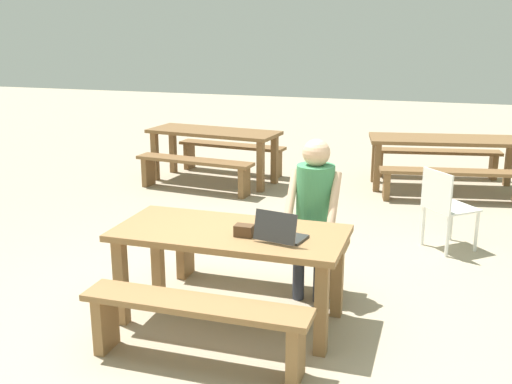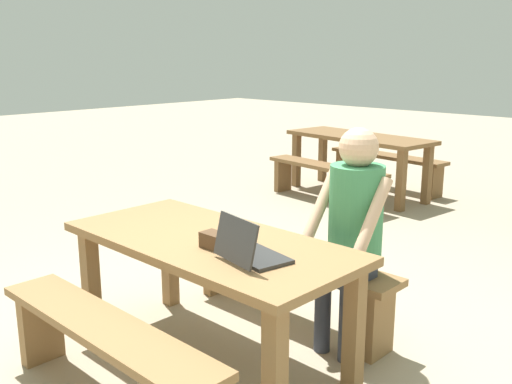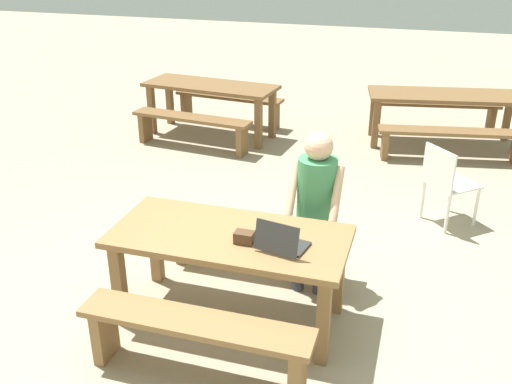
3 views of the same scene
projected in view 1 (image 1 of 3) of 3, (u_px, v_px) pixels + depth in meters
ground_plane at (231, 319)px, 4.91m from camera, size 30.00×30.00×0.00m
picnic_table_front at (230, 244)px, 4.74m from camera, size 1.79×0.83×0.75m
bench_near at (196, 318)px, 4.17m from camera, size 1.61×0.30×0.48m
bench_far at (257, 248)px, 5.47m from camera, size 1.61×0.30×0.48m
laptop at (280, 233)px, 4.47m from camera, size 0.38×0.34×0.24m
small_pouch at (244, 231)px, 4.57m from camera, size 0.14×0.10×0.09m
person_seated at (314, 204)px, 5.17m from camera, size 0.43×0.42×1.37m
plastic_chair at (446, 206)px, 6.31m from camera, size 0.62×0.62×0.86m
picnic_table_mid at (214, 139)px, 9.01m from camera, size 2.00×0.93×0.77m
bench_mid_south at (194, 167)px, 8.56m from camera, size 1.76×0.49×0.46m
bench_mid_north at (232, 151)px, 9.62m from camera, size 1.76×0.49×0.46m
picnic_table_rear at (446, 145)px, 8.63m from camera, size 2.21×1.11×0.73m
bench_rear_south at (452, 178)px, 8.07m from camera, size 1.92×0.63×0.43m
bench_rear_north at (436, 156)px, 9.35m from camera, size 1.92×0.63×0.43m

